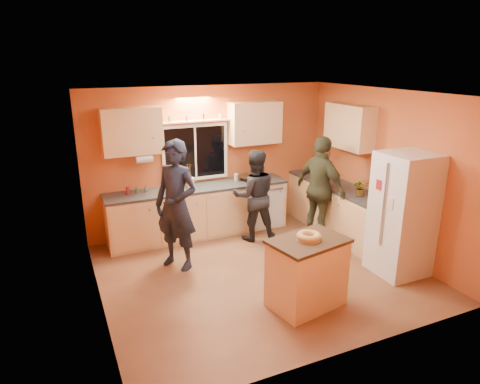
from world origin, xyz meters
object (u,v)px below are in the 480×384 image
person_center (254,196)px  person_right (321,189)px  person_left (176,206)px  refrigerator (403,214)px  island (307,272)px

person_center → person_right: (1.03, -0.45, 0.11)m
person_left → refrigerator: bearing=25.9°
person_left → person_right: person_left is taller
refrigerator → person_left: person_left is taller
island → person_center: bearing=70.6°
refrigerator → person_left: (-2.93, 1.49, 0.08)m
person_center → island: bearing=96.7°
island → person_center: person_center is taller
refrigerator → person_right: 1.55m
refrigerator → person_right: person_right is taller
person_left → person_right: 2.54m
person_left → person_center: size_ratio=1.23×
refrigerator → person_center: refrigerator is taller
island → person_center: size_ratio=0.66×
refrigerator → person_center: bearing=126.2°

